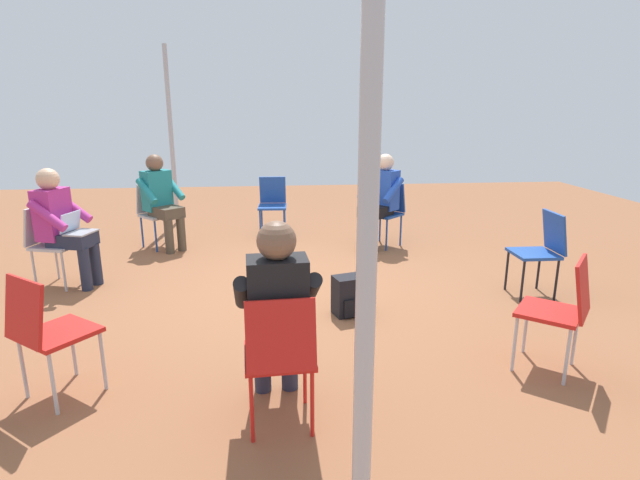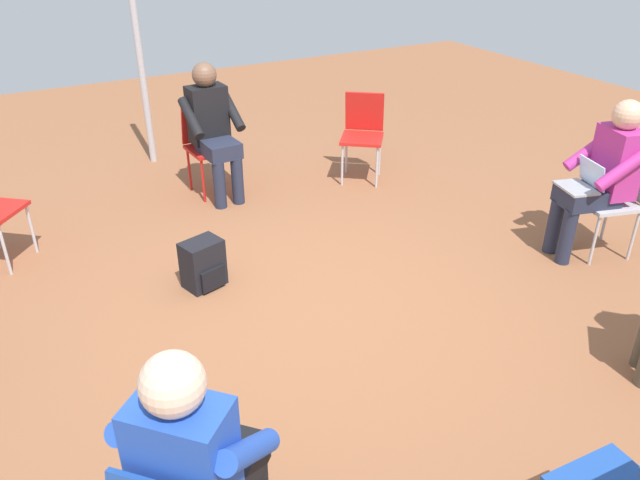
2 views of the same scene
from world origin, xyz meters
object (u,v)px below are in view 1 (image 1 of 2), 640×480
Objects in this scene: person_in_black at (277,308)px; chair_northeast at (561,306)px; chair_southwest at (156,210)px; backpack_near_laptop_user at (349,298)px; chair_south at (50,240)px; chair_northwest at (387,209)px; person_in_teal at (161,197)px; person_in_blue at (380,196)px; chair_east at (280,352)px; person_with_laptop at (62,222)px; chair_north at (541,248)px; chair_west at (273,202)px; chair_southeast at (46,328)px.

chair_northeast is at bearing 5.92° from person_in_black.
chair_southwest is 3.38m from backpack_near_laptop_user.
chair_northeast is at bearing 78.62° from chair_south.
chair_northwest is 0.69× the size of person_in_black.
chair_south is (1.21, -3.85, 0.00)m from chair_northwest.
backpack_near_laptop_user is at bearing 62.42° from person_in_black.
chair_northwest is 1.00× the size of chair_northeast.
chair_northeast reaches higher than backpack_near_laptop_user.
person_in_teal reaches higher than chair_northeast.
chair_south is 3.89m from person_in_blue.
chair_east is at bearing -21.83° from backpack_near_laptop_user.
person_with_laptop is 1.00× the size of person_in_blue.
chair_south is (-0.78, -4.94, 0.00)m from chair_north.
chair_west is (-0.70, -1.53, 0.00)m from chair_northwest.
person_in_teal is at bearing 90.00° from chair_southwest.
chair_northwest is at bearing -90.00° from person_in_blue.
chair_south is at bearing 81.71° from chair_north.
chair_north reaches higher than backpack_near_laptop_user.
person_in_black is 1.69m from backpack_near_laptop_user.
chair_northwest is 1.00× the size of chair_north.
chair_southeast is (3.69, 0.13, 0.00)m from chair_southwest.
chair_northwest is at bearing 134.97° from person_in_teal.
chair_north is 4.58m from person_in_teal.
backpack_near_laptop_user is (2.28, -0.86, -0.34)m from chair_northwest.
chair_north is at bearing 15.72° from chair_northeast.
chair_southeast is (3.46, -2.96, 0.00)m from chair_northwest.
chair_northwest reaches higher than backpack_near_laptop_user.
chair_north is 4.83m from person_with_laptop.
chair_north is at bearing 169.60° from person_in_blue.
chair_south is (-2.24, -0.89, 0.00)m from chair_southeast.
chair_west is at bearing 44.93° from chair_north.
chair_southwest is 3.00m from person_in_blue.
chair_west is 4.61m from chair_east.
chair_southeast is at bearing 130.29° from chair_northeast.
person_in_black is (0.32, -1.97, 0.20)m from chair_northeast.
chair_southwest is 4.43m from chair_east.
chair_southwest is at bearing 42.68° from chair_northwest.
chair_southwest is 5.09m from chair_northeast.
chair_southwest is at bearing -90.00° from person_in_teal.
chair_south is (1.91, -2.32, 0.00)m from chair_west.
chair_north is 0.69× the size of person_in_teal.
person_in_teal is (-0.11, -2.98, 0.20)m from chair_northwest.
chair_northeast is at bearing 144.38° from chair_northwest.
backpack_near_laptop_user is (-1.46, 0.66, -0.54)m from person_in_black.
chair_southwest is 0.69× the size of person_with_laptop.
person_in_teal is (-4.02, -1.46, 0.20)m from chair_east.
person_in_blue is (-3.80, 1.39, 0.20)m from chair_east.
chair_west is 0.69× the size of person_in_black.
person_in_black is at bearing 114.81° from chair_northwest.
chair_south is 3.44m from person_in_black.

